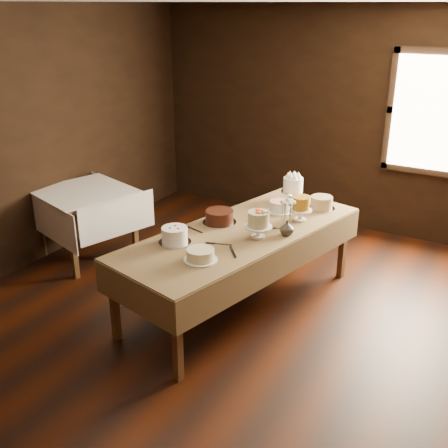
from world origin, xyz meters
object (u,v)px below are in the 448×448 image
cake_speckled (321,203)px  cake_cream (200,255)px  cake_meringue (293,190)px  cake_server_e (197,231)px  side_table (84,199)px  flower_vase (287,228)px  cake_lattice (280,207)px  cake_flowers (258,226)px  cake_caramel (301,210)px  cake_server_b (234,254)px  display_table (241,237)px  cake_server_c (256,220)px  cake_server_a (224,244)px  cake_swirl (175,236)px  cake_chocolate (219,217)px  cake_server_d (284,230)px

cake_speckled → cake_cream: cake_speckled is taller
cake_meringue → cake_server_e: cake_meringue is taller
side_table → flower_vase: 2.49m
cake_server_e → cake_meringue: bearing=85.8°
cake_lattice → cake_flowers: cake_flowers is taller
cake_caramel → cake_flowers: bearing=-106.5°
cake_server_b → cake_server_e: bearing=-156.9°
display_table → cake_caramel: bearing=54.6°
cake_server_c → cake_flowers: bearing=-147.6°
cake_caramel → flower_vase: cake_caramel is taller
display_table → cake_server_b: (0.19, -0.49, 0.06)m
display_table → cake_server_a: cake_server_a is taller
cake_swirl → cake_caramel: bearing=54.6°
cake_chocolate → cake_cream: size_ratio=1.01×
cake_server_b → flower_vase: size_ratio=1.72×
side_table → cake_meringue: cake_meringue is taller
cake_lattice → cake_server_e: (-0.46, -0.86, -0.05)m
cake_caramel → cake_server_d: bearing=-96.2°
cake_flowers → flower_vase: size_ratio=1.87×
cake_server_e → side_table: bearing=-174.6°
cake_server_c → cake_speckled: bearing=-32.2°
display_table → cake_meringue: size_ratio=9.43×
cake_speckled → cake_server_c: size_ratio=1.31×
cake_speckled → cake_lattice: cake_speckled is taller
cake_caramel → cake_server_c: (-0.38, -0.21, -0.11)m
cake_meringue → flower_vase: bearing=-69.8°
cake_lattice → side_table: bearing=-165.5°
flower_vase → cake_meringue: bearing=110.2°
side_table → cake_server_d: side_table is taller
cake_meringue → cake_speckled: bearing=-14.0°
cake_speckled → cake_flowers: size_ratio=1.21×
cake_server_e → flower_vase: size_ratio=1.72×
cake_lattice → cake_caramel: 0.30m
cake_swirl → cake_lattice: bearing=67.8°
cake_cream → cake_chocolate: bearing=109.7°
cake_server_c → cake_server_d: (0.34, -0.10, 0.00)m
display_table → side_table: (-2.08, 0.09, -0.02)m
display_table → flower_vase: 0.45m
cake_meringue → cake_server_a: size_ratio=1.21×
cake_meringue → flower_vase: cake_meringue is taller
cake_meringue → cake_server_c: (-0.08, -0.71, -0.12)m
cake_lattice → cake_server_d: size_ratio=1.30×
cake_meringue → cake_chocolate: cake_meringue is taller
side_table → cake_server_b: bearing=-14.2°
cake_flowers → cake_server_b: 0.45m
cake_meringue → flower_vase: (0.33, -0.90, -0.05)m
cake_lattice → cake_caramel: bearing=-23.9°
cake_meringue → cake_server_c: cake_meringue is taller
side_table → cake_server_b: (2.27, -0.58, 0.08)m
cake_chocolate → cake_server_c: size_ratio=1.38×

